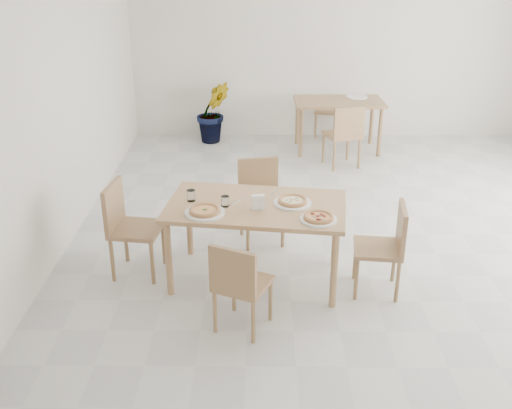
{
  "coord_description": "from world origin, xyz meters",
  "views": [
    {
      "loc": [
        -1.01,
        -5.73,
        2.9
      ],
      "look_at": [
        -1.06,
        -0.92,
        0.75
      ],
      "focal_mm": 42.0,
      "sensor_mm": 36.0,
      "label": 1
    }
  ],
  "objects_px": {
    "plate_pepperoni": "(318,220)",
    "pizza_pepperoni": "(319,217)",
    "plate_empty": "(357,97)",
    "pizza_margherita": "(205,210)",
    "pizza_mushroom": "(293,201)",
    "napkin_holder": "(258,203)",
    "chair_south": "(239,282)",
    "second_table": "(339,107)",
    "potted_plant": "(213,112)",
    "main_table": "(256,212)",
    "plate_margherita": "(205,213)",
    "tumbler_b": "(191,196)",
    "chair_west": "(127,222)",
    "plate_mushroom": "(292,203)",
    "chair_east": "(387,243)",
    "chair_back_n": "(329,106)",
    "chair_back_s": "(345,132)",
    "chair_north": "(260,194)",
    "tumbler_a": "(225,201)"
  },
  "relations": [
    {
      "from": "napkin_holder",
      "to": "chair_back_n",
      "type": "xyz_separation_m",
      "value": [
        1.09,
        4.58,
        -0.35
      ]
    },
    {
      "from": "pizza_pepperoni",
      "to": "tumbler_a",
      "type": "height_order",
      "value": "tumbler_a"
    },
    {
      "from": "plate_pepperoni",
      "to": "chair_west",
      "type": "bearing_deg",
      "value": 165.67
    },
    {
      "from": "plate_empty",
      "to": "second_table",
      "type": "bearing_deg",
      "value": -146.32
    },
    {
      "from": "pizza_mushroom",
      "to": "napkin_holder",
      "type": "relative_size",
      "value": 1.96
    },
    {
      "from": "main_table",
      "to": "tumbler_b",
      "type": "height_order",
      "value": "tumbler_b"
    },
    {
      "from": "napkin_holder",
      "to": "chair_back_n",
      "type": "bearing_deg",
      "value": 66.07
    },
    {
      "from": "main_table",
      "to": "plate_mushroom",
      "type": "bearing_deg",
      "value": 9.27
    },
    {
      "from": "chair_north",
      "to": "pizza_mushroom",
      "type": "distance_m",
      "value": 0.91
    },
    {
      "from": "tumbler_a",
      "to": "chair_back_s",
      "type": "bearing_deg",
      "value": 64.26
    },
    {
      "from": "tumbler_a",
      "to": "chair_south",
      "type": "bearing_deg",
      "value": -79.64
    },
    {
      "from": "main_table",
      "to": "chair_north",
      "type": "bearing_deg",
      "value": 94.87
    },
    {
      "from": "chair_south",
      "to": "pizza_mushroom",
      "type": "xyz_separation_m",
      "value": [
        0.45,
        0.83,
        0.32
      ]
    },
    {
      "from": "pizza_pepperoni",
      "to": "main_table",
      "type": "bearing_deg",
      "value": 148.06
    },
    {
      "from": "plate_margherita",
      "to": "plate_mushroom",
      "type": "relative_size",
      "value": 1.02
    },
    {
      "from": "pizza_mushroom",
      "to": "tumbler_b",
      "type": "relative_size",
      "value": 2.67
    },
    {
      "from": "chair_west",
      "to": "plate_empty",
      "type": "distance_m",
      "value": 4.6
    },
    {
      "from": "pizza_mushroom",
      "to": "chair_back_n",
      "type": "bearing_deg",
      "value": 80.0
    },
    {
      "from": "chair_back_s",
      "to": "tumbler_b",
      "type": "bearing_deg",
      "value": 41.37
    },
    {
      "from": "tumbler_b",
      "to": "chair_back_s",
      "type": "distance_m",
      "value": 3.37
    },
    {
      "from": "chair_south",
      "to": "second_table",
      "type": "height_order",
      "value": "chair_south"
    },
    {
      "from": "plate_pepperoni",
      "to": "pizza_margherita",
      "type": "relative_size",
      "value": 0.95
    },
    {
      "from": "tumbler_b",
      "to": "chair_back_n",
      "type": "height_order",
      "value": "tumbler_b"
    },
    {
      "from": "tumbler_b",
      "to": "second_table",
      "type": "bearing_deg",
      "value": 64.26
    },
    {
      "from": "pizza_margherita",
      "to": "chair_back_n",
      "type": "bearing_deg",
      "value": 71.72
    },
    {
      "from": "pizza_pepperoni",
      "to": "potted_plant",
      "type": "relative_size",
      "value": 0.33
    },
    {
      "from": "plate_pepperoni",
      "to": "pizza_pepperoni",
      "type": "height_order",
      "value": "pizza_pepperoni"
    },
    {
      "from": "chair_south",
      "to": "main_table",
      "type": "bearing_deg",
      "value": -74.67
    },
    {
      "from": "tumbler_b",
      "to": "second_table",
      "type": "xyz_separation_m",
      "value": [
        1.74,
        3.62,
        -0.15
      ]
    },
    {
      "from": "second_table",
      "to": "chair_back_n",
      "type": "distance_m",
      "value": 0.8
    },
    {
      "from": "second_table",
      "to": "plate_pepperoni",
      "type": "bearing_deg",
      "value": -101.14
    },
    {
      "from": "plate_margherita",
      "to": "napkin_holder",
      "type": "relative_size",
      "value": 2.51
    },
    {
      "from": "chair_east",
      "to": "pizza_margherita",
      "type": "relative_size",
      "value": 2.56
    },
    {
      "from": "plate_margherita",
      "to": "plate_mushroom",
      "type": "distance_m",
      "value": 0.79
    },
    {
      "from": "plate_mushroom",
      "to": "pizza_mushroom",
      "type": "bearing_deg",
      "value": 0.0
    },
    {
      "from": "pizza_mushroom",
      "to": "chair_east",
      "type": "bearing_deg",
      "value": -14.65
    },
    {
      "from": "plate_margherita",
      "to": "second_table",
      "type": "distance_m",
      "value": 4.21
    },
    {
      "from": "tumbler_a",
      "to": "second_table",
      "type": "height_order",
      "value": "tumbler_a"
    },
    {
      "from": "pizza_margherita",
      "to": "tumbler_a",
      "type": "bearing_deg",
      "value": 43.95
    },
    {
      "from": "chair_east",
      "to": "pizza_mushroom",
      "type": "bearing_deg",
      "value": -98.06
    },
    {
      "from": "main_table",
      "to": "chair_east",
      "type": "bearing_deg",
      "value": -2.8
    },
    {
      "from": "plate_mushroom",
      "to": "pizza_pepperoni",
      "type": "relative_size",
      "value": 1.09
    },
    {
      "from": "plate_margherita",
      "to": "potted_plant",
      "type": "distance_m",
      "value": 4.29
    },
    {
      "from": "tumbler_a",
      "to": "second_table",
      "type": "bearing_deg",
      "value": 69.0
    },
    {
      "from": "second_table",
      "to": "plate_empty",
      "type": "bearing_deg",
      "value": 31.62
    },
    {
      "from": "main_table",
      "to": "plate_margherita",
      "type": "distance_m",
      "value": 0.49
    },
    {
      "from": "plate_empty",
      "to": "pizza_margherita",
      "type": "bearing_deg",
      "value": -114.72
    },
    {
      "from": "chair_north",
      "to": "pizza_mushroom",
      "type": "bearing_deg",
      "value": -82.81
    },
    {
      "from": "plate_mushroom",
      "to": "napkin_holder",
      "type": "height_order",
      "value": "napkin_holder"
    },
    {
      "from": "chair_south",
      "to": "pizza_margherita",
      "type": "height_order",
      "value": "pizza_margherita"
    }
  ]
}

